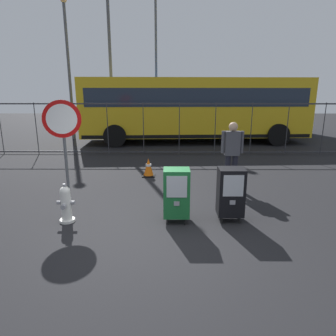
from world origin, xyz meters
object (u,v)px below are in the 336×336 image
at_px(newspaper_box_primary, 176,193).
at_px(traffic_cone, 148,167).
at_px(fire_hydrant, 66,204).
at_px(bus_far, 215,104).
at_px(stop_sign, 63,131).
at_px(street_light_near_left, 156,50).
at_px(bus_near, 194,107).
at_px(street_light_near_right, 109,40).
at_px(newspaper_box_secondary, 231,192).
at_px(pedestrian, 232,151).
at_px(street_light_far_left, 68,59).

relative_size(newspaper_box_primary, traffic_cone, 1.92).
bearing_deg(fire_hydrant, bus_far, 70.20).
relative_size(stop_sign, street_light_near_left, 0.26).
relative_size(bus_near, street_light_near_right, 1.30).
bearing_deg(stop_sign, street_light_near_right, 94.06).
height_order(newspaper_box_secondary, pedestrian, pedestrian).
bearing_deg(traffic_cone, fire_hydrant, -112.71).
bearing_deg(fire_hydrant, street_light_near_left, 85.41).
bearing_deg(newspaper_box_primary, street_light_near_right, 107.39).
bearing_deg(stop_sign, street_light_far_left, 106.95).
height_order(newspaper_box_primary, street_light_near_right, street_light_near_right).
height_order(pedestrian, street_light_near_right, street_light_near_right).
xyz_separation_m(newspaper_box_primary, street_light_near_right, (-2.90, 9.26, 4.09)).
xyz_separation_m(stop_sign, bus_near, (3.34, 8.40, 0.11)).
relative_size(newspaper_box_secondary, pedestrian, 0.61).
bearing_deg(newspaper_box_primary, traffic_cone, 103.53).
xyz_separation_m(fire_hydrant, bus_near, (3.10, 9.25, 1.36)).
relative_size(fire_hydrant, traffic_cone, 1.41).
distance_m(newspaper_box_secondary, stop_sign, 3.55).
xyz_separation_m(newspaper_box_primary, pedestrian, (1.42, 2.04, 0.38)).
bearing_deg(bus_far, newspaper_box_primary, -94.10).
bearing_deg(street_light_far_left, street_light_near_left, 39.09).
height_order(bus_near, bus_far, same).
relative_size(street_light_near_left, street_light_far_left, 1.25).
xyz_separation_m(newspaper_box_secondary, street_light_near_left, (-1.99, 13.47, 4.24)).
relative_size(traffic_cone, street_light_near_right, 0.06).
distance_m(newspaper_box_primary, bus_far, 13.05).
bearing_deg(bus_far, street_light_near_left, 174.58).
xyz_separation_m(bus_near, street_light_near_left, (-2.01, 4.31, 3.10)).
bearing_deg(newspaper_box_primary, street_light_near_left, 94.12).
distance_m(stop_sign, street_light_near_left, 13.18).
xyz_separation_m(newspaper_box_primary, stop_sign, (-2.30, 0.82, 1.03)).
distance_m(fire_hydrant, traffic_cone, 3.41).
height_order(pedestrian, bus_far, bus_far).
height_order(newspaper_box_secondary, street_light_near_right, street_light_near_right).
bearing_deg(traffic_cone, street_light_near_right, 109.29).
relative_size(fire_hydrant, street_light_near_left, 0.09).
bearing_deg(street_light_far_left, newspaper_box_secondary, -58.58).
xyz_separation_m(stop_sign, street_light_near_right, (-0.60, 8.45, 3.06)).
relative_size(newspaper_box_primary, bus_far, 0.10).
bearing_deg(street_light_near_right, stop_sign, -85.94).
distance_m(stop_sign, bus_near, 9.04).
height_order(newspaper_box_primary, newspaper_box_secondary, same).
xyz_separation_m(pedestrian, street_light_far_left, (-6.56, 8.11, 2.99)).
xyz_separation_m(newspaper_box_primary, street_light_far_left, (-5.15, 10.15, 3.37)).
relative_size(pedestrian, traffic_cone, 3.15).
bearing_deg(bus_near, newspaper_box_primary, -99.50).
distance_m(newspaper_box_secondary, street_light_far_left, 12.29).
height_order(stop_sign, street_light_near_left, street_light_near_left).
relative_size(newspaper_box_secondary, bus_near, 0.10).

